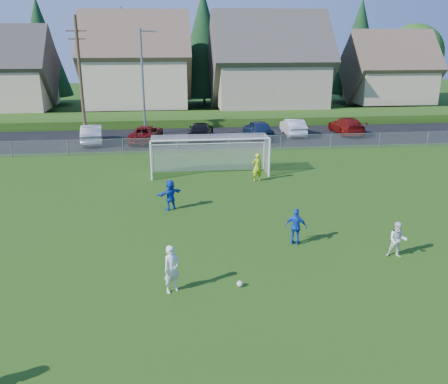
{
  "coord_description": "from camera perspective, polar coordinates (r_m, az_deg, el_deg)",
  "views": [
    {
      "loc": [
        -2.4,
        -13.18,
        8.45
      ],
      "look_at": [
        0.0,
        8.0,
        1.4
      ],
      "focal_mm": 38.0,
      "sensor_mm": 36.0,
      "label": 1
    }
  ],
  "objects": [
    {
      "name": "player_blue_b",
      "position": [
        24.16,
        -6.48,
        -0.33
      ],
      "size": [
        1.48,
        1.17,
        1.57
      ],
      "primitive_type": "imported",
      "rotation": [
        0.0,
        0.0,
        3.7
      ],
      "color": "blue",
      "rests_on": "ground"
    },
    {
      "name": "car_b",
      "position": [
        40.65,
        -15.59,
        6.74
      ],
      "size": [
        2.15,
        4.84,
        1.54
      ],
      "primitive_type": "imported",
      "rotation": [
        0.0,
        0.0,
        3.26
      ],
      "color": "#BABABA",
      "rests_on": "ground"
    },
    {
      "name": "car_d",
      "position": [
        40.72,
        -2.82,
        7.34
      ],
      "size": [
        2.64,
        5.2,
        1.44
      ],
      "primitive_type": "imported",
      "rotation": [
        0.0,
        0.0,
        3.01
      ],
      "color": "black",
      "rests_on": "ground"
    },
    {
      "name": "tree_row",
      "position": [
        62.03,
        -3.43,
        16.85
      ],
      "size": [
        65.98,
        12.36,
        13.8
      ],
      "color": "#382616",
      "rests_on": "ground"
    },
    {
      "name": "grass_embankment",
      "position": [
        48.91,
        -3.61,
        8.79
      ],
      "size": [
        70.0,
        6.0,
        0.8
      ],
      "primitive_type": "cube",
      "color": "#1E420F",
      "rests_on": "ground"
    },
    {
      "name": "goalkeeper",
      "position": [
        28.82,
        4.01,
        3.0
      ],
      "size": [
        0.69,
        0.5,
        1.73
      ],
      "primitive_type": "imported",
      "rotation": [
        0.0,
        0.0,
        3.29
      ],
      "color": "#B4D118",
      "rests_on": "ground"
    },
    {
      "name": "soccer_goal",
      "position": [
        30.11,
        -1.73,
        5.2
      ],
      "size": [
        7.42,
        1.9,
        2.5
      ],
      "color": "white",
      "rests_on": "ground"
    },
    {
      "name": "car_e",
      "position": [
        41.22,
        4.13,
        7.55
      ],
      "size": [
        2.23,
        4.78,
        1.58
      ],
      "primitive_type": "imported",
      "rotation": [
        0.0,
        0.0,
        3.22
      ],
      "color": "#132344",
      "rests_on": "ground"
    },
    {
      "name": "player_blue_a",
      "position": [
        20.25,
        8.66,
        -4.15
      ],
      "size": [
        1.0,
        0.71,
        1.58
      ],
      "primitive_type": "imported",
      "rotation": [
        0.0,
        0.0,
        2.75
      ],
      "color": "blue",
      "rests_on": "ground"
    },
    {
      "name": "car_f",
      "position": [
        42.97,
        8.32,
        7.76
      ],
      "size": [
        1.62,
        4.46,
        1.46
      ],
      "primitive_type": "imported",
      "rotation": [
        0.0,
        0.0,
        3.13
      ],
      "color": "silver",
      "rests_on": "ground"
    },
    {
      "name": "chainlink_fence",
      "position": [
        36.12,
        -2.52,
        5.78
      ],
      "size": [
        52.06,
        0.06,
        1.2
      ],
      "color": "gray",
      "rests_on": "ground"
    },
    {
      "name": "player_white_b",
      "position": [
        20.11,
        20.15,
        -5.43
      ],
      "size": [
        0.86,
        0.77,
        1.48
      ],
      "primitive_type": "imported",
      "rotation": [
        0.0,
        0.0,
        -0.33
      ],
      "color": "white",
      "rests_on": "ground"
    },
    {
      "name": "utility_pole",
      "position": [
        40.94,
        -16.87,
        12.91
      ],
      "size": [
        1.6,
        0.26,
        10.0
      ],
      "color": "#473321",
      "rests_on": "ground"
    },
    {
      "name": "streetlight",
      "position": [
        39.4,
        -9.66,
        12.79
      ],
      "size": [
        1.38,
        0.18,
        9.0
      ],
      "color": "slate",
      "rests_on": "ground"
    },
    {
      "name": "asphalt_lot",
      "position": [
        41.62,
        -3.05,
        6.57
      ],
      "size": [
        60.0,
        60.0,
        0.0
      ],
      "primitive_type": "plane",
      "color": "black",
      "rests_on": "ground"
    },
    {
      "name": "car_g",
      "position": [
        44.45,
        14.53,
        7.73
      ],
      "size": [
        2.09,
        5.08,
        1.47
      ],
      "primitive_type": "imported",
      "rotation": [
        0.0,
        0.0,
        3.15
      ],
      "color": "maroon",
      "rests_on": "ground"
    },
    {
      "name": "soccer_ball",
      "position": [
        17.07,
        1.92,
        -10.97
      ],
      "size": [
        0.22,
        0.22,
        0.22
      ],
      "primitive_type": "sphere",
      "color": "white",
      "rests_on": "ground"
    },
    {
      "name": "ground",
      "position": [
        15.84,
        3.36,
        -13.97
      ],
      "size": [
        160.0,
        160.0,
        0.0
      ],
      "primitive_type": "plane",
      "color": "#193D0C",
      "rests_on": "ground"
    },
    {
      "name": "car_c",
      "position": [
        40.25,
        -9.35,
        6.95
      ],
      "size": [
        2.92,
        5.26,
        1.39
      ],
      "primitive_type": "imported",
      "rotation": [
        0.0,
        0.0,
        3.02
      ],
      "color": "#5D0A0C",
      "rests_on": "ground"
    },
    {
      "name": "player_white_a",
      "position": [
        16.52,
        -6.29,
        -9.19
      ],
      "size": [
        0.74,
        0.68,
        1.71
      ],
      "primitive_type": "imported",
      "rotation": [
        0.0,
        0.0,
        0.56
      ],
      "color": "white",
      "rests_on": "ground"
    },
    {
      "name": "houses_row",
      "position": [
        55.83,
        -2.07,
        17.14
      ],
      "size": [
        53.9,
        11.45,
        13.27
      ],
      "color": "tan",
      "rests_on": "ground"
    }
  ]
}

